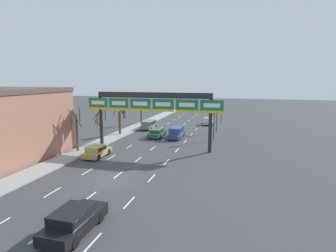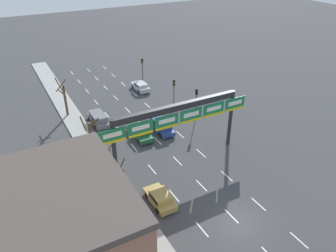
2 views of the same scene
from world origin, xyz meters
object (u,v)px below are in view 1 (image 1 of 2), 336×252
traffic_light_far_end (217,115)px  tree_bare_second (120,119)px  traffic_light_mid_block (214,116)px  car_silver (209,121)px  sign_gantry (152,104)px  tree_bare_closest (76,128)px  tree_bare_third (100,125)px  car_black (74,220)px  car_gold (97,151)px  suv_grey (149,124)px  suv_blue (176,132)px  tree_bare_furthest (141,110)px  traffic_light_near_gantry (221,108)px  car_green (157,132)px

traffic_light_far_end → tree_bare_second: tree_bare_second is taller
traffic_light_mid_block → traffic_light_far_end: size_ratio=1.20×
car_silver → tree_bare_second: size_ratio=0.95×
sign_gantry → tree_bare_closest: (-8.47, -4.11, -2.86)m
traffic_light_mid_block → tree_bare_third: (-15.06, -6.52, -0.93)m
sign_gantry → car_black: 20.16m
car_gold → traffic_light_far_end: size_ratio=0.97×
suv_grey → car_black: (6.92, -32.44, -0.05)m
suv_blue → tree_bare_closest: (-9.98, -11.07, 2.04)m
suv_blue → traffic_light_mid_block: size_ratio=0.97×
tree_bare_furthest → suv_grey: bearing=-54.0°
traffic_light_near_gantry → tree_bare_closest: (-15.48, -28.65, -0.05)m
traffic_light_near_gantry → suv_grey: bearing=-136.5°
car_black → traffic_light_near_gantry: 44.34m
tree_bare_second → car_gold: bearing=-77.0°
suv_blue → traffic_light_mid_block: traffic_light_mid_block is taller
car_silver → tree_bare_closest: tree_bare_closest is taller
car_silver → tree_bare_furthest: 13.85m
car_black → traffic_light_near_gantry: size_ratio=1.05×
tree_bare_furthest → traffic_light_far_end: bearing=-15.6°
tree_bare_closest → car_black: bearing=-56.3°
car_silver → traffic_light_near_gantry: bearing=59.8°
car_silver → tree_bare_third: size_ratio=0.83×
suv_blue → tree_bare_closest: 15.04m
tree_bare_third → car_green: bearing=44.8°
car_gold → tree_bare_furthest: tree_bare_furthest is taller
car_silver → traffic_light_far_end: traffic_light_far_end is taller
suv_blue → traffic_light_far_end: 8.58m
traffic_light_near_gantry → tree_bare_furthest: size_ratio=0.73×
suv_blue → car_black: bearing=-89.5°
suv_blue → traffic_light_mid_block: 6.19m
suv_grey → suv_blue: (6.66, -6.05, 0.10)m
tree_bare_second → traffic_light_near_gantry: bearing=49.9°
tree_bare_second → tree_bare_furthest: bearing=93.1°
car_black → tree_bare_closest: 18.55m
car_green → traffic_light_near_gantry: bearing=64.0°
sign_gantry → car_black: (1.77, -19.43, -5.05)m
car_silver → car_green: car_silver is taller
tree_bare_furthest → car_silver: bearing=13.9°
sign_gantry → traffic_light_mid_block: sign_gantry is taller
car_green → traffic_light_near_gantry: 19.75m
suv_blue → traffic_light_near_gantry: traffic_light_near_gantry is taller
traffic_light_far_end → tree_bare_furthest: tree_bare_furthest is taller
suv_grey → traffic_light_mid_block: 13.87m
tree_bare_third → sign_gantry: bearing=-4.6°
traffic_light_near_gantry → traffic_light_far_end: (0.04, -11.35, -0.08)m
car_black → tree_bare_furthest: bearing=105.4°
suv_blue → tree_bare_third: (-9.43, -6.32, 1.63)m
tree_bare_second → tree_bare_third: bearing=-90.6°
traffic_light_mid_block → traffic_light_near_gantry: bearing=90.4°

